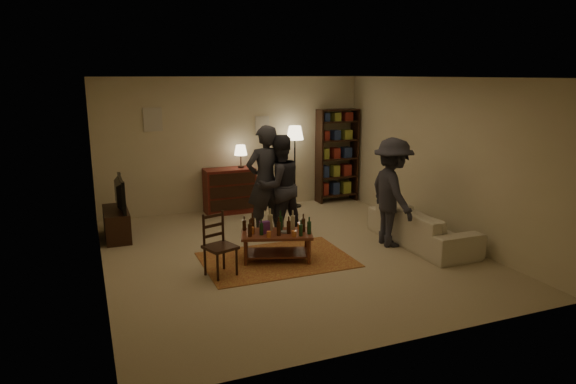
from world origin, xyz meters
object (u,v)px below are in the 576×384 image
sofa (422,226)px  person_right (279,186)px  coffee_table (277,235)px  floor_lamp (295,138)px  person_by_sofa (392,193)px  person_left (265,181)px  dresser (230,189)px  bookshelf (337,155)px  tv_stand (116,216)px  dining_chair (218,243)px

sofa → person_right: 2.48m
coffee_table → floor_lamp: floor_lamp is taller
person_by_sofa → person_right: bearing=59.4°
person_left → floor_lamp: bearing=-133.9°
coffee_table → person_right: bearing=67.6°
coffee_table → floor_lamp: 3.40m
coffee_table → floor_lamp: bearing=62.7°
dresser → floor_lamp: (1.39, -0.06, 0.97)m
person_right → person_by_sofa: size_ratio=1.00×
person_left → person_right: person_left is taller
person_by_sofa → person_left: bearing=60.6°
sofa → person_right: size_ratio=1.19×
bookshelf → tv_stand: bearing=-168.2°
floor_lamp → person_left: person_left is taller
dresser → person_left: person_left is taller
coffee_table → sofa: size_ratio=0.57×
dining_chair → sofa: 3.45m
coffee_table → floor_lamp: size_ratio=0.69×
dining_chair → bookshelf: bookshelf is taller
tv_stand → bookshelf: size_ratio=0.52×
tv_stand → floor_lamp: (3.64, 0.85, 1.06)m
bookshelf → sofa: bookshelf is taller
dresser → floor_lamp: floor_lamp is taller
dresser → floor_lamp: bearing=-2.6°
bookshelf → person_by_sofa: 3.07m
dining_chair → dresser: 3.34m
coffee_table → dresser: size_ratio=0.87×
person_right → floor_lamp: bearing=-132.6°
floor_lamp → person_right: 2.10m
coffee_table → dining_chair: 0.99m
bookshelf → sofa: size_ratio=0.97×
sofa → person_by_sofa: 0.78m
person_left → person_by_sofa: size_ratio=1.09×
person_right → bookshelf: bearing=-150.1°
tv_stand → bookshelf: (4.69, 0.98, 0.65)m
tv_stand → dresser: bearing=22.1°
dining_chair → dresser: size_ratio=0.66×
coffee_table → dresser: bearing=88.2°
bookshelf → sofa: 3.26m
tv_stand → person_by_sofa: bearing=-26.2°
floor_lamp → person_right: size_ratio=0.97×
sofa → person_left: size_ratio=1.09×
floor_lamp → person_by_sofa: size_ratio=0.97×
floor_lamp → dresser: bearing=177.4°
floor_lamp → person_left: bearing=-126.7°
dresser → person_left: bearing=-84.5°
person_left → bookshelf: bearing=-149.2°
tv_stand → person_left: person_left is taller
dresser → person_right: person_right is taller
dresser → coffee_table: bearing=-91.8°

